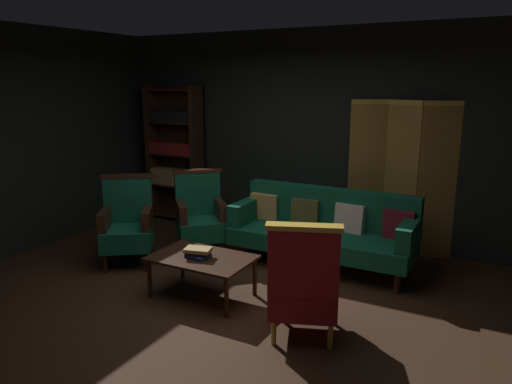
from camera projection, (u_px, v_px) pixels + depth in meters
The scene contains 13 objects.
ground_plane at pixel (217, 302), 4.72m from camera, with size 10.00×10.00×0.00m, color #331E11.
back_wall at pixel (314, 135), 6.50m from camera, with size 7.20×0.10×2.80m, color black.
side_wall_left at pixel (47, 137), 6.30m from camera, with size 0.10×3.60×2.80m, color black.
folding_screen at pixel (401, 176), 5.88m from camera, with size 1.26×0.29×1.90m.
bookshelf at pixel (175, 153), 7.35m from camera, with size 0.90×0.32×2.05m.
velvet_couch at pixel (324, 227), 5.61m from camera, with size 2.12×0.78×0.88m.
coffee_table at pixel (202, 261), 4.77m from camera, with size 1.00×0.64×0.42m.
armchair_gilt_accent at pixel (303, 282), 3.98m from camera, with size 0.75×0.75×1.04m.
armchair_wing_left at pixel (128, 223), 5.65m from camera, with size 0.80×0.80×1.04m.
armchair_wing_right at pixel (200, 215), 5.98m from camera, with size 0.82×0.82×1.04m.
book_navy_cloth at pixel (198, 256), 4.74m from camera, with size 0.21×0.17×0.03m, color navy.
book_black_cloth at pixel (198, 253), 4.73m from camera, with size 0.23×0.14×0.03m, color black.
book_tan_leather at pixel (198, 250), 4.73m from camera, with size 0.26×0.16×0.04m, color #9E7A47.
Camera 1 is at (2.39, -3.65, 2.12)m, focal length 33.75 mm.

